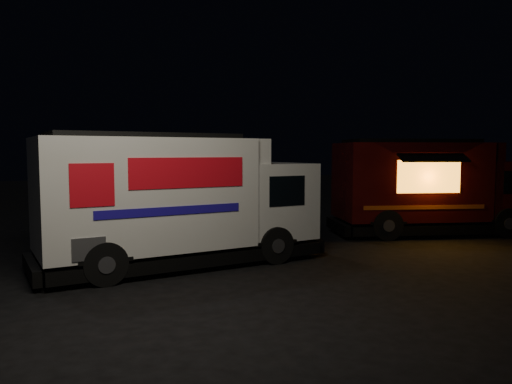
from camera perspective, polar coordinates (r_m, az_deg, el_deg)
name	(u,v)px	position (r m, az deg, el deg)	size (l,w,h in m)	color
ground	(209,271)	(11.42, -5.42, -8.98)	(80.00, 80.00, 0.00)	black
white_truck	(183,200)	(11.93, -8.40, -0.88)	(6.83, 2.33, 3.09)	silver
red_truck	(434,187)	(17.31, 19.69, 0.57)	(6.61, 2.43, 3.08)	#390A0A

